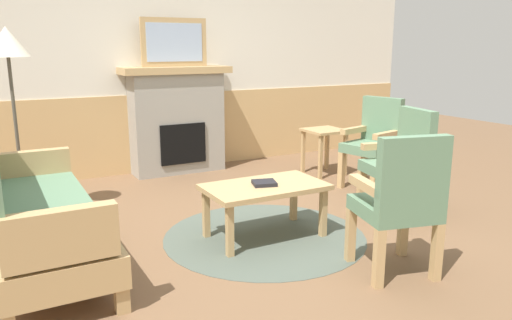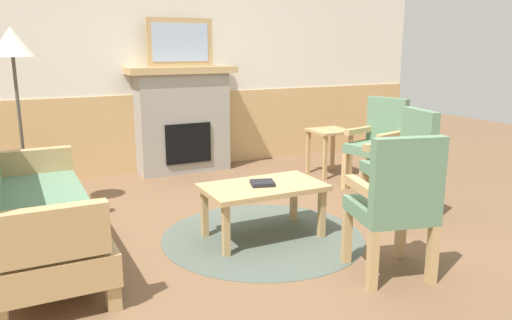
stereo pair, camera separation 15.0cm
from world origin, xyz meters
The scene contains 13 objects.
ground_plane centered at (0.00, 0.00, 0.00)m, with size 14.00×14.00×0.00m, color brown.
wall_back centered at (0.00, 2.60, 1.31)m, with size 7.20×0.14×2.70m.
fireplace centered at (0.00, 2.35, 0.65)m, with size 1.30×0.44×1.28m.
framed_picture centered at (0.00, 2.35, 1.56)m, with size 0.80×0.04×0.56m.
couch centered at (-1.79, 0.18, 0.40)m, with size 0.70×1.80×0.98m.
coffee_table centered at (-0.13, -0.03, 0.39)m, with size 0.96×0.56×0.44m.
round_rug centered at (-0.13, -0.03, 0.00)m, with size 1.64×1.64×0.01m, color #4C564C.
book_on_table centered at (-0.14, -0.04, 0.46)m, with size 0.18×0.17×0.03m, color black.
armchair_near_fireplace centered at (1.63, 0.67, 0.54)m, with size 0.58×0.58×0.98m.
armchair_by_window_left centered at (1.20, -0.18, 0.54)m, with size 0.57×0.57×0.98m.
armchair_front_left centered at (0.31, -1.06, 0.54)m, with size 0.58×0.58×0.98m.
side_table centered at (1.50, 1.39, 0.43)m, with size 0.44×0.44×0.55m.
floor_lamp_by_couch centered at (-1.81, 1.40, 1.45)m, with size 0.36×0.36×1.68m.
Camera 2 is at (-1.88, -3.41, 1.52)m, focal length 34.77 mm.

